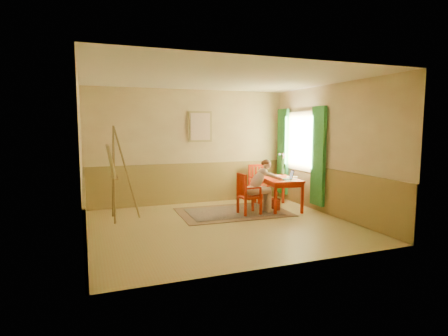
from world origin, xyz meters
name	(u,v)px	position (x,y,z in m)	size (l,w,h in m)	color
room	(222,153)	(0.00, 0.00, 1.40)	(5.04, 4.54, 2.84)	tan
wainscot	(209,193)	(0.00, 0.80, 0.50)	(5.00, 4.50, 1.00)	olive
window	(300,150)	(2.42, 1.10, 1.35)	(0.12, 2.01, 2.20)	white
wall_portrait	(200,127)	(0.25, 2.20, 1.90)	(0.60, 0.05, 0.76)	#A18C52
rug	(233,212)	(0.61, 0.91, 0.01)	(2.46, 1.68, 0.02)	#8C7251
table	(280,182)	(1.75, 0.87, 0.63)	(0.88, 1.29, 0.72)	red
chair_left	(247,194)	(0.81, 0.61, 0.45)	(0.44, 0.43, 0.91)	red
chair_back	(258,183)	(1.68, 1.85, 0.47)	(0.43, 0.45, 0.93)	red
figure	(260,184)	(1.14, 0.63, 0.66)	(0.89, 0.40, 1.19)	beige
laptop	(287,178)	(1.78, 0.61, 0.76)	(0.40, 0.31, 0.21)	#1E2338
papers	(287,178)	(1.93, 0.84, 0.72)	(0.65, 1.07, 0.00)	white
vase	(283,165)	(2.12, 1.38, 0.97)	(0.20, 0.27, 0.54)	#3F724C
wastebasket	(275,205)	(1.57, 0.76, 0.13)	(0.25, 0.25, 0.27)	#A13B22
easel	(113,165)	(-1.92, 1.16, 1.14)	(0.64, 0.85, 1.93)	olive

